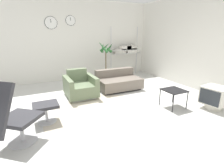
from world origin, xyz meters
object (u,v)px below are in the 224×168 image
(ottoman, at_px, (46,109))
(shelf_unit, at_px, (126,50))
(couch_low, at_px, (118,82))
(crt_television, at_px, (214,97))
(side_table, at_px, (174,91))
(potted_plant, at_px, (106,65))
(armchair_red, at_px, (80,87))

(ottoman, relative_size, shelf_unit, 0.25)
(couch_low, distance_m, crt_television, 2.59)
(side_table, bearing_deg, crt_television, -31.79)
(potted_plant, distance_m, shelf_unit, 1.23)
(armchair_red, bearing_deg, shelf_unit, -145.33)
(crt_television, bearing_deg, armchair_red, 41.46)
(couch_low, relative_size, potted_plant, 0.92)
(couch_low, xyz_separation_m, crt_television, (1.27, -2.26, 0.06))
(ottoman, distance_m, armchair_red, 1.48)
(armchair_red, distance_m, crt_television, 3.28)
(potted_plant, bearing_deg, shelf_unit, 19.72)
(armchair_red, height_order, couch_low, armchair_red)
(ottoman, bearing_deg, side_table, -11.37)
(ottoman, height_order, potted_plant, potted_plant)
(ottoman, distance_m, couch_low, 2.56)
(couch_low, bearing_deg, potted_plant, -93.82)
(armchair_red, bearing_deg, ottoman, 47.77)
(couch_low, height_order, crt_television, couch_low)
(couch_low, bearing_deg, crt_television, 120.29)
(crt_television, relative_size, potted_plant, 0.40)
(crt_television, distance_m, potted_plant, 3.59)
(side_table, bearing_deg, potted_plant, 97.84)
(crt_television, xyz_separation_m, shelf_unit, (-0.11, 3.77, 0.73))
(shelf_unit, bearing_deg, crt_television, -88.40)
(crt_television, bearing_deg, couch_low, 21.05)
(ottoman, relative_size, crt_television, 0.84)
(ottoman, bearing_deg, armchair_red, 47.57)
(couch_low, relative_size, crt_television, 2.32)
(armchair_red, xyz_separation_m, side_table, (1.74, -1.65, 0.12))
(couch_low, xyz_separation_m, side_table, (0.50, -1.78, 0.16))
(armchair_red, xyz_separation_m, potted_plant, (1.33, 1.27, 0.27))
(side_table, height_order, crt_television, crt_television)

